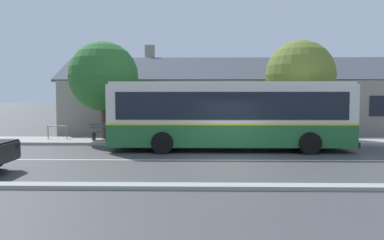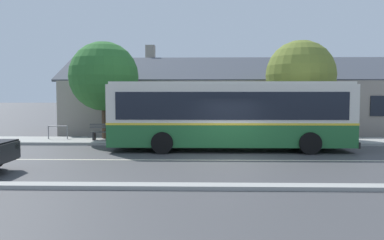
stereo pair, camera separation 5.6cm
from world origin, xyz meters
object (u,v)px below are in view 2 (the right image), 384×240
street_tree_secondary (104,79)px  transit_bus (230,114)px  bench_by_building (105,133)px  bus_stop_sign (355,114)px  bike_rack (58,130)px  street_tree_primary (303,78)px

street_tree_secondary → transit_bus: bearing=-28.2°
bench_by_building → street_tree_secondary: (-0.28, 1.03, 3.07)m
transit_bus → street_tree_secondary: size_ratio=1.98×
bench_by_building → street_tree_secondary: bearing=105.0°
transit_bus → bus_stop_sign: size_ratio=4.78×
bike_rack → street_tree_secondary: bearing=11.3°
street_tree_secondary → bus_stop_sign: (13.94, -1.70, -1.99)m
street_tree_secondary → bus_stop_sign: bearing=-6.9°
transit_bus → bench_by_building: 7.43m
transit_bus → bike_rack: size_ratio=9.89×
bus_stop_sign → bike_rack: bus_stop_sign is taller
street_tree_secondary → bike_rack: size_ratio=4.99×
bench_by_building → street_tree_secondary: street_tree_secondary is taller
bus_stop_sign → bike_rack: 16.58m
transit_bus → street_tree_primary: street_tree_primary is taller
street_tree_primary → street_tree_secondary: (-11.61, -0.08, -0.04)m
bench_by_building → street_tree_secondary: size_ratio=0.27×
street_tree_primary → bike_rack: bearing=-177.6°
transit_bus → bike_rack: bearing=161.3°
transit_bus → street_tree_secondary: (-7.08, 3.79, 1.88)m
street_tree_primary → bike_rack: street_tree_primary is taller
bench_by_building → street_tree_primary: 11.81m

